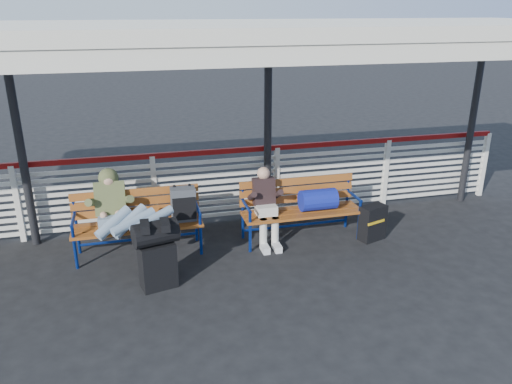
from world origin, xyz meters
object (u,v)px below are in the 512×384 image
object	(u,v)px
bench_left	(153,212)
companion_person	(266,206)
luggage_stack	(157,252)
traveler_man	(126,216)
suitcase_side	(373,223)
bench_right	(308,202)

from	to	relation	value
bench_left	companion_person	distance (m)	1.63
luggage_stack	bench_left	world-z (taller)	bench_left
traveler_man	suitcase_side	bearing A→B (deg)	-1.33
bench_right	traveler_man	xyz separation A→B (m)	(-2.66, -0.23, 0.15)
bench_left	traveler_man	distance (m)	0.52
traveler_man	suitcase_side	xyz separation A→B (m)	(3.60, -0.08, -0.46)
bench_left	bench_right	bearing A→B (deg)	-2.88
traveler_man	companion_person	world-z (taller)	traveler_man
bench_right	companion_person	distance (m)	0.66
traveler_man	companion_person	bearing A→B (deg)	6.13
bench_right	traveler_man	bearing A→B (deg)	-175.13
luggage_stack	bench_left	bearing A→B (deg)	74.78
bench_right	suitcase_side	distance (m)	1.03
traveler_man	suitcase_side	size ratio (longest dim) A/B	2.99
luggage_stack	suitcase_side	world-z (taller)	luggage_stack
traveler_man	suitcase_side	world-z (taller)	traveler_man
bench_left	luggage_stack	bearing A→B (deg)	-91.51
luggage_stack	bench_left	size ratio (longest dim) A/B	0.50
bench_left	suitcase_side	xyz separation A→B (m)	(3.22, -0.43, -0.33)
luggage_stack	suitcase_side	distance (m)	3.31
traveler_man	bench_left	bearing A→B (deg)	42.55
traveler_man	luggage_stack	bearing A→B (deg)	-63.30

